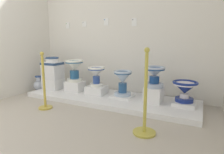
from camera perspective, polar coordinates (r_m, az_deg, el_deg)
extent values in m
cube|color=#B2A899|center=(2.55, -15.03, -15.31)|extent=(5.81, 5.27, 0.02)
cube|color=silver|center=(3.93, 2.78, 18.33)|extent=(4.01, 0.06, 3.24)
cube|color=white|center=(3.55, -0.96, -6.55)|extent=(3.21, 0.99, 0.08)
cube|color=white|center=(4.28, -17.48, -1.95)|extent=(0.39, 0.33, 0.23)
cube|color=white|center=(4.23, -17.70, 1.97)|extent=(0.38, 0.31, 0.37)
cube|color=navy|center=(4.21, -17.81, 3.96)|extent=(0.39, 0.32, 0.05)
cylinder|color=white|center=(4.20, -17.87, 5.00)|extent=(0.26, 0.26, 0.08)
torus|color=navy|center=(4.20, -17.90, 5.57)|extent=(0.29, 0.29, 0.04)
cube|color=white|center=(3.99, -11.27, -2.72)|extent=(0.37, 0.28, 0.20)
cylinder|color=white|center=(3.96, -11.34, -0.86)|extent=(0.30, 0.30, 0.06)
cylinder|color=#245787|center=(3.94, -11.40, 0.77)|extent=(0.18, 0.18, 0.17)
cone|color=white|center=(3.91, -11.49, 3.38)|extent=(0.37, 0.37, 0.19)
cylinder|color=#245787|center=(3.90, -11.53, 4.50)|extent=(0.36, 0.36, 0.03)
torus|color=white|center=(3.90, -11.54, 4.80)|extent=(0.38, 0.38, 0.04)
cylinder|color=#245787|center=(3.90, -11.54, 4.72)|extent=(0.26, 0.26, 0.01)
cube|color=white|center=(3.70, -4.77, -3.97)|extent=(0.37, 0.31, 0.16)
cylinder|color=white|center=(3.67, -4.79, -2.36)|extent=(0.25, 0.25, 0.06)
cylinder|color=#2E4A95|center=(3.65, -4.82, -0.81)|extent=(0.14, 0.14, 0.15)
cone|color=white|center=(3.63, -4.86, 1.55)|extent=(0.32, 0.32, 0.16)
cylinder|color=#2E4A95|center=(3.62, -4.87, 2.49)|extent=(0.32, 0.32, 0.03)
torus|color=white|center=(3.61, -4.87, 2.81)|extent=(0.34, 0.34, 0.04)
cylinder|color=#2E4A95|center=(3.61, -4.87, 2.73)|extent=(0.23, 0.23, 0.01)
cube|color=white|center=(3.48, 3.23, -5.89)|extent=(0.39, 0.34, 0.04)
cylinder|color=silver|center=(3.46, 3.24, -5.14)|extent=(0.31, 0.31, 0.05)
cylinder|color=#275082|center=(3.43, 3.26, -3.28)|extent=(0.15, 0.15, 0.18)
cone|color=silver|center=(3.39, 3.30, -0.13)|extent=(0.32, 0.32, 0.21)
cylinder|color=#275082|center=(3.38, 3.31, 1.26)|extent=(0.31, 0.31, 0.03)
torus|color=silver|center=(3.38, 3.31, 1.59)|extent=(0.33, 0.33, 0.04)
cylinder|color=#275082|center=(3.38, 3.31, 1.51)|extent=(0.22, 0.22, 0.01)
cube|color=white|center=(3.29, 12.63, -5.15)|extent=(0.29, 0.37, 0.25)
cylinder|color=#A6B5CD|center=(3.26, 12.75, -2.43)|extent=(0.31, 0.31, 0.07)
cylinder|color=navy|center=(3.24, 12.81, -0.81)|extent=(0.17, 0.17, 0.12)
cone|color=#A6B5CD|center=(3.21, 12.91, 1.50)|extent=(0.33, 0.33, 0.15)
cylinder|color=navy|center=(3.21, 12.95, 2.43)|extent=(0.33, 0.33, 0.03)
torus|color=#A6B5CD|center=(3.20, 12.96, 2.78)|extent=(0.35, 0.35, 0.04)
cylinder|color=navy|center=(3.20, 12.96, 2.69)|extent=(0.23, 0.23, 0.01)
cube|color=white|center=(3.26, 21.10, -7.53)|extent=(0.34, 0.37, 0.07)
cylinder|color=navy|center=(3.24, 21.18, -6.47)|extent=(0.28, 0.28, 0.06)
cylinder|color=white|center=(3.22, 21.25, -5.35)|extent=(0.14, 0.14, 0.07)
cone|color=navy|center=(3.19, 21.40, -3.18)|extent=(0.38, 0.38, 0.18)
cylinder|color=white|center=(3.18, 21.49, -1.96)|extent=(0.38, 0.38, 0.03)
torus|color=navy|center=(3.17, 21.51, -1.61)|extent=(0.39, 0.39, 0.04)
cylinder|color=white|center=(3.17, 21.51, -1.70)|extent=(0.27, 0.27, 0.01)
cube|color=white|center=(4.57, -13.41, 15.12)|extent=(0.10, 0.01, 0.14)
cube|color=#5B9E4C|center=(4.59, -13.75, 15.59)|extent=(0.02, 0.01, 0.02)
cube|color=white|center=(4.29, -8.44, 15.73)|extent=(0.11, 0.01, 0.11)
cube|color=slate|center=(4.32, -8.85, 16.14)|extent=(0.02, 0.01, 0.02)
cube|color=white|center=(4.02, -1.79, 16.51)|extent=(0.11, 0.01, 0.14)
cube|color=#386BAD|center=(4.04, -2.24, 17.09)|extent=(0.02, 0.01, 0.02)
cube|color=white|center=(3.77, 6.80, 16.37)|extent=(0.10, 0.01, 0.15)
cube|color=slate|center=(3.79, 6.33, 17.06)|extent=(0.02, 0.01, 0.02)
cylinder|color=#29478A|center=(4.50, -21.36, -3.96)|extent=(0.17, 0.17, 0.03)
ellipsoid|color=silver|center=(4.48, -21.46, -2.41)|extent=(0.23, 0.23, 0.22)
cylinder|color=silver|center=(4.45, -21.60, -0.45)|extent=(0.11, 0.11, 0.09)
torus|color=#29478A|center=(4.44, -21.64, 0.13)|extent=(0.15, 0.15, 0.02)
cylinder|color=gold|center=(3.35, -19.66, -8.79)|extent=(0.23, 0.23, 0.02)
cylinder|color=gold|center=(3.24, -20.14, -1.41)|extent=(0.04, 0.04, 0.86)
sphere|color=gold|center=(3.18, -20.66, 6.69)|extent=(0.06, 0.06, 0.06)
cylinder|color=gold|center=(2.39, 9.82, -16.36)|extent=(0.28, 0.28, 0.02)
cylinder|color=gold|center=(2.21, 10.21, -5.06)|extent=(0.04, 0.04, 0.95)
sphere|color=gold|center=(2.14, 10.65, 8.08)|extent=(0.06, 0.06, 0.06)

